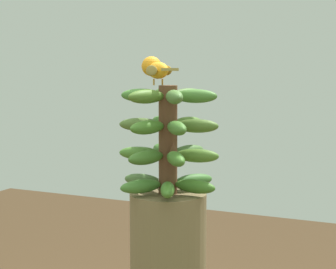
# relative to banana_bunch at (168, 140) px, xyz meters

# --- Properties ---
(banana_bunch) EXTENTS (0.30, 0.31, 0.32)m
(banana_bunch) POSITION_rel_banana_bunch_xyz_m (0.00, 0.00, 0.00)
(banana_bunch) COLOR brown
(banana_bunch) RESTS_ON banana_tree
(perched_bird) EXTENTS (0.14, 0.17, 0.09)m
(perched_bird) POSITION_rel_banana_bunch_xyz_m (0.02, 0.05, 0.21)
(perched_bird) COLOR #C68933
(perched_bird) RESTS_ON banana_bunch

